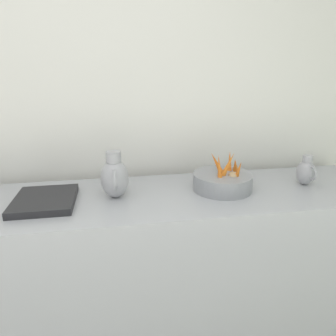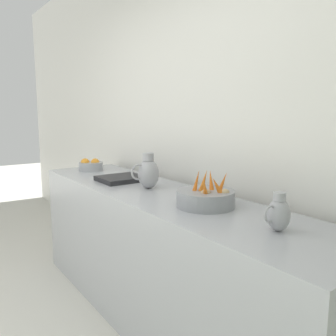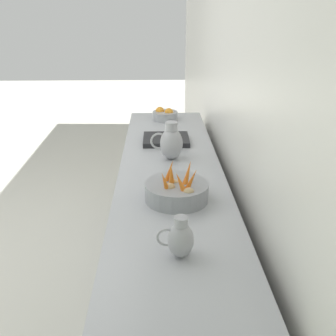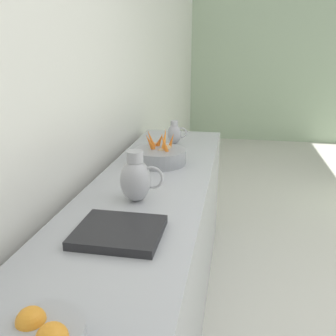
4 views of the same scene
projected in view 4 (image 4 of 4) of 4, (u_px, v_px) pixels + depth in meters
The scene contains 6 objects.
tile_wall_left at pixel (97, 71), 2.35m from camera, with size 0.10×9.48×3.00m, color white.
prep_counter at pixel (148, 263), 2.14m from camera, with size 0.65×2.79×0.93m, color #ADAFB5.
vegetable_colander at pixel (160, 155), 2.39m from camera, with size 0.33×0.33×0.23m.
metal_pitcher_tall at pixel (136, 179), 1.80m from camera, with size 0.21×0.15×0.25m.
metal_pitcher_short at pixel (175, 133), 2.85m from camera, with size 0.15×0.11×0.18m.
counter_sink_basin at pixel (119, 232), 1.49m from camera, with size 0.34×0.30×0.04m, color #232326.
Camera 4 is at (-1.07, -1.51, 1.66)m, focal length 39.87 mm.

